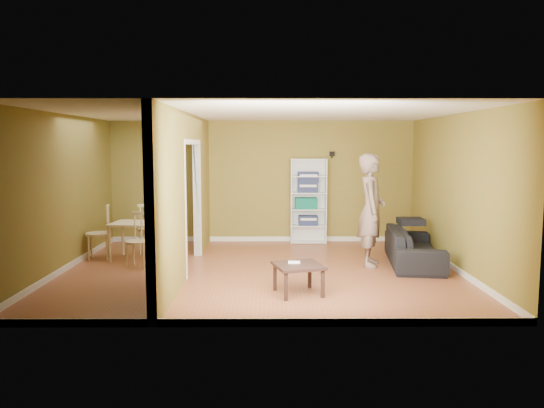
{
  "coord_description": "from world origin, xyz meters",
  "views": [
    {
      "loc": [
        0.15,
        -8.66,
        2.09
      ],
      "look_at": [
        0.2,
        0.2,
        1.1
      ],
      "focal_mm": 35.0,
      "sensor_mm": 36.0,
      "label": 1
    }
  ],
  "objects_px": {
    "dining_table": "(142,227)",
    "chair_left": "(98,232)",
    "bookshelf": "(308,201)",
    "coffee_table": "(298,269)",
    "chair_near": "(138,240)",
    "sofa": "(414,241)",
    "person": "(371,200)",
    "chair_far": "(150,228)"
  },
  "relations": [
    {
      "from": "dining_table",
      "to": "chair_left",
      "type": "bearing_deg",
      "value": 179.03
    },
    {
      "from": "bookshelf",
      "to": "coffee_table",
      "type": "xyz_separation_m",
      "value": [
        -0.43,
        -3.98,
        -0.54
      ]
    },
    {
      "from": "coffee_table",
      "to": "bookshelf",
      "type": "bearing_deg",
      "value": 83.84
    },
    {
      "from": "coffee_table",
      "to": "chair_near",
      "type": "height_order",
      "value": "chair_near"
    },
    {
      "from": "sofa",
      "to": "coffee_table",
      "type": "distance_m",
      "value": 2.85
    },
    {
      "from": "coffee_table",
      "to": "sofa",
      "type": "bearing_deg",
      "value": 41.46
    },
    {
      "from": "bookshelf",
      "to": "chair_near",
      "type": "distance_m",
      "value": 3.89
    },
    {
      "from": "sofa",
      "to": "chair_left",
      "type": "relative_size",
      "value": 2.12
    },
    {
      "from": "bookshelf",
      "to": "chair_left",
      "type": "distance_m",
      "value": 4.32
    },
    {
      "from": "person",
      "to": "bookshelf",
      "type": "relative_size",
      "value": 1.27
    },
    {
      "from": "dining_table",
      "to": "chair_far",
      "type": "xyz_separation_m",
      "value": [
        0.01,
        0.55,
        -0.11
      ]
    },
    {
      "from": "dining_table",
      "to": "chair_left",
      "type": "height_order",
      "value": "chair_left"
    },
    {
      "from": "person",
      "to": "dining_table",
      "type": "relative_size",
      "value": 2.1
    },
    {
      "from": "sofa",
      "to": "dining_table",
      "type": "bearing_deg",
      "value": 92.2
    },
    {
      "from": "person",
      "to": "chair_left",
      "type": "height_order",
      "value": "person"
    },
    {
      "from": "person",
      "to": "dining_table",
      "type": "height_order",
      "value": "person"
    },
    {
      "from": "sofa",
      "to": "dining_table",
      "type": "height_order",
      "value": "sofa"
    },
    {
      "from": "person",
      "to": "bookshelf",
      "type": "bearing_deg",
      "value": 33.29
    },
    {
      "from": "person",
      "to": "chair_near",
      "type": "xyz_separation_m",
      "value": [
        -4.01,
        -0.12,
        -0.67
      ]
    },
    {
      "from": "coffee_table",
      "to": "dining_table",
      "type": "relative_size",
      "value": 0.59
    },
    {
      "from": "chair_near",
      "to": "sofa",
      "type": "bearing_deg",
      "value": 11.34
    },
    {
      "from": "chair_near",
      "to": "bookshelf",
      "type": "bearing_deg",
      "value": 45.6
    },
    {
      "from": "person",
      "to": "coffee_table",
      "type": "xyz_separation_m",
      "value": [
        -1.35,
        -1.77,
        -0.78
      ]
    },
    {
      "from": "chair_left",
      "to": "bookshelf",
      "type": "bearing_deg",
      "value": 101.89
    },
    {
      "from": "coffee_table",
      "to": "chair_left",
      "type": "distance_m",
      "value": 4.25
    },
    {
      "from": "dining_table",
      "to": "person",
      "type": "bearing_deg",
      "value": -7.67
    },
    {
      "from": "person",
      "to": "chair_far",
      "type": "distance_m",
      "value": 4.27
    },
    {
      "from": "person",
      "to": "chair_left",
      "type": "distance_m",
      "value": 4.98
    },
    {
      "from": "coffee_table",
      "to": "chair_left",
      "type": "height_order",
      "value": "chair_left"
    },
    {
      "from": "coffee_table",
      "to": "dining_table",
      "type": "xyz_separation_m",
      "value": [
        -2.74,
        2.32,
        0.24
      ]
    },
    {
      "from": "bookshelf",
      "to": "coffee_table",
      "type": "bearing_deg",
      "value": -96.16
    },
    {
      "from": "coffee_table",
      "to": "dining_table",
      "type": "height_order",
      "value": "dining_table"
    },
    {
      "from": "sofa",
      "to": "chair_left",
      "type": "height_order",
      "value": "chair_left"
    },
    {
      "from": "coffee_table",
      "to": "chair_far",
      "type": "bearing_deg",
      "value": 133.51
    },
    {
      "from": "bookshelf",
      "to": "chair_far",
      "type": "distance_m",
      "value": 3.37
    },
    {
      "from": "sofa",
      "to": "chair_far",
      "type": "xyz_separation_m",
      "value": [
        -4.86,
        0.98,
        0.09
      ]
    },
    {
      "from": "bookshelf",
      "to": "coffee_table",
      "type": "distance_m",
      "value": 4.04
    },
    {
      "from": "chair_near",
      "to": "coffee_table",
      "type": "bearing_deg",
      "value": -23.42
    },
    {
      "from": "coffee_table",
      "to": "chair_far",
      "type": "height_order",
      "value": "chair_far"
    },
    {
      "from": "bookshelf",
      "to": "coffee_table",
      "type": "relative_size",
      "value": 2.83
    },
    {
      "from": "chair_left",
      "to": "chair_near",
      "type": "distance_m",
      "value": 1.13
    },
    {
      "from": "coffee_table",
      "to": "chair_left",
      "type": "xyz_separation_m",
      "value": [
        -3.55,
        2.34,
        0.14
      ]
    }
  ]
}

